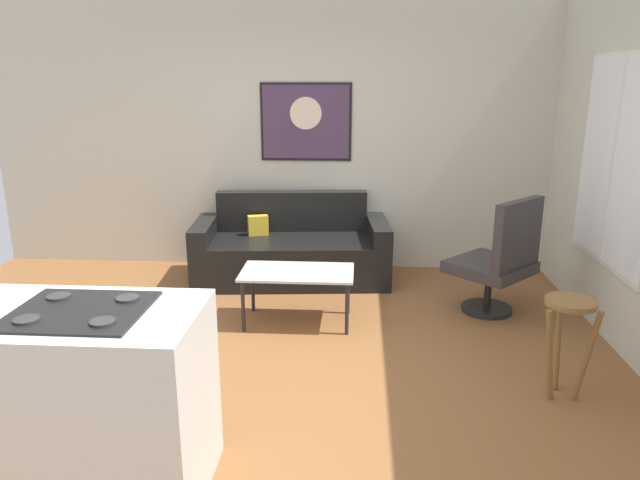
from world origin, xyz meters
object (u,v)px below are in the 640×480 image
at_px(coffee_table, 297,276).
at_px(bar_stool, 568,323).
at_px(wall_painting, 306,122).
at_px(couch, 292,251).
at_px(armchair, 500,260).

height_order(coffee_table, bar_stool, bar_stool).
bearing_deg(wall_painting, couch, -104.70).
bearing_deg(couch, armchair, -23.50).
distance_m(coffee_table, wall_painting, 1.90).
relative_size(couch, bar_stool, 3.01).
bearing_deg(armchair, coffee_table, -170.27).
distance_m(bar_stool, wall_painting, 3.34).
relative_size(couch, coffee_table, 2.15).
distance_m(coffee_table, bar_stool, 2.08).
xyz_separation_m(coffee_table, wall_painting, (-0.06, 1.53, 1.13)).
relative_size(couch, armchair, 1.93).
xyz_separation_m(couch, wall_painting, (0.11, 0.43, 1.25)).
distance_m(armchair, wall_painting, 2.38).
bearing_deg(bar_stool, couch, 132.57).
distance_m(couch, armchair, 2.04).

